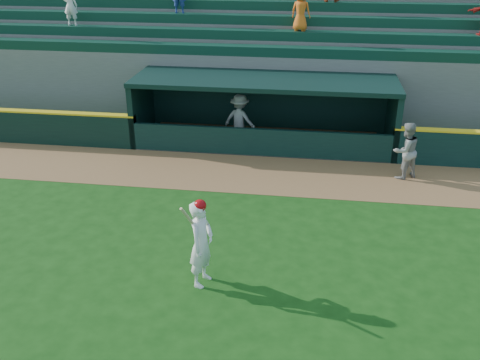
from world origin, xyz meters
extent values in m
plane|color=#154110|center=(0.00, 0.00, 0.00)|extent=(120.00, 120.00, 0.00)
cube|color=brown|center=(0.00, 4.90, 0.01)|extent=(40.00, 3.00, 0.01)
imported|color=gray|center=(4.74, 5.31, 0.92)|extent=(1.13, 1.06, 1.85)
imported|color=#A7A7A1|center=(-0.86, 7.55, 0.94)|extent=(1.38, 1.05, 1.89)
cube|color=#60605C|center=(0.00, 7.70, 0.02)|extent=(9.00, 2.60, 0.04)
cube|color=black|center=(-4.60, 7.70, 1.15)|extent=(0.20, 2.60, 2.30)
cube|color=black|center=(4.60, 7.70, 1.15)|extent=(0.20, 2.60, 2.30)
cube|color=black|center=(0.00, 9.00, 1.15)|extent=(9.40, 0.20, 2.30)
cube|color=black|center=(0.00, 7.70, 2.38)|extent=(9.40, 2.80, 0.16)
cube|color=black|center=(0.00, 6.48, 0.50)|extent=(9.00, 0.16, 1.00)
cube|color=brown|center=(0.00, 8.50, 0.25)|extent=(8.40, 0.45, 0.10)
cube|color=slate|center=(0.00, 9.53, 1.46)|extent=(34.00, 0.85, 2.91)
cube|color=#0F3828|center=(0.00, 9.41, 3.09)|extent=(34.00, 0.60, 0.36)
cube|color=slate|center=(0.00, 10.38, 1.68)|extent=(34.00, 0.85, 3.36)
cube|color=#0F3828|center=(0.00, 10.26, 3.54)|extent=(34.00, 0.60, 0.36)
cube|color=slate|center=(0.00, 11.22, 1.91)|extent=(34.00, 0.85, 3.81)
cube|color=#0F3828|center=(0.00, 11.11, 3.99)|extent=(34.00, 0.60, 0.36)
cube|color=slate|center=(0.00, 12.07, 2.13)|extent=(34.00, 0.85, 4.26)
cube|color=#0F3828|center=(0.00, 11.96, 4.44)|extent=(34.00, 0.60, 0.36)
cube|color=slate|center=(0.00, 12.93, 2.35)|extent=(34.00, 0.85, 4.71)
cube|color=slate|center=(0.00, 13.78, 2.58)|extent=(34.00, 0.85, 5.16)
cube|color=slate|center=(0.00, 14.62, 2.80)|extent=(34.00, 0.85, 5.61)
cube|color=slate|center=(0.00, 15.20, 2.80)|extent=(34.50, 0.30, 5.61)
imported|color=orange|center=(1.09, 10.28, 4.46)|extent=(0.81, 0.62, 1.49)
imported|color=white|center=(-8.13, 10.28, 4.50)|extent=(0.59, 0.40, 1.56)
imported|color=white|center=(-0.45, -1.16, 1.01)|extent=(0.65, 0.83, 2.02)
sphere|color=#AF090D|center=(-0.45, -1.16, 1.95)|extent=(0.27, 0.27, 0.27)
cylinder|color=#CDBB83|center=(-0.63, -1.38, 1.72)|extent=(0.32, 0.45, 0.76)
camera|label=1|loc=(1.79, -10.90, 7.17)|focal=40.00mm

